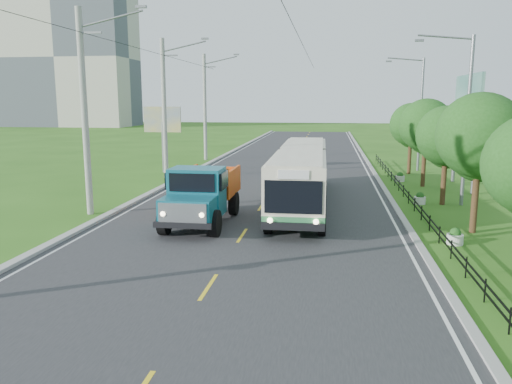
% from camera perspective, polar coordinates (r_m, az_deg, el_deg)
% --- Properties ---
extents(ground, '(240.00, 240.00, 0.00)m').
position_cam_1_polar(ground, '(15.59, -5.45, -10.79)').
color(ground, '#2A5815').
rests_on(ground, ground).
extents(road, '(14.00, 120.00, 0.02)m').
position_cam_1_polar(road, '(34.75, 2.37, 1.05)').
color(road, '#28282B').
rests_on(road, ground).
extents(curb_left, '(0.40, 120.00, 0.15)m').
position_cam_1_polar(curb_left, '(36.19, -9.04, 1.41)').
color(curb_left, '#9E9E99').
rests_on(curb_left, ground).
extents(curb_right, '(0.30, 120.00, 0.10)m').
position_cam_1_polar(curb_right, '(34.75, 14.18, 0.81)').
color(curb_right, '#9E9E99').
rests_on(curb_right, ground).
extents(edge_line_left, '(0.12, 120.00, 0.00)m').
position_cam_1_polar(edge_line_left, '(36.04, -8.20, 1.31)').
color(edge_line_left, silver).
rests_on(edge_line_left, road).
extents(edge_line_right, '(0.12, 120.00, 0.00)m').
position_cam_1_polar(edge_line_right, '(34.71, 13.36, 0.79)').
color(edge_line_right, silver).
rests_on(edge_line_right, road).
extents(centre_dash, '(0.12, 2.20, 0.00)m').
position_cam_1_polar(centre_dash, '(15.58, -5.45, -10.71)').
color(centre_dash, yellow).
rests_on(centre_dash, road).
extents(railing_right, '(0.04, 40.00, 0.60)m').
position_cam_1_polar(railing_right, '(28.96, 17.04, -0.69)').
color(railing_right, black).
rests_on(railing_right, ground).
extents(pole_near, '(3.51, 0.32, 10.00)m').
position_cam_1_polar(pole_near, '(25.95, -18.94, 8.65)').
color(pole_near, gray).
rests_on(pole_near, ground).
extents(pole_mid, '(3.51, 0.32, 10.00)m').
position_cam_1_polar(pole_mid, '(37.05, -10.39, 9.37)').
color(pole_mid, gray).
rests_on(pole_mid, ground).
extents(pole_far, '(3.51, 0.32, 10.00)m').
position_cam_1_polar(pole_far, '(48.57, -5.82, 9.67)').
color(pole_far, gray).
rests_on(pole_far, ground).
extents(tree_third, '(3.60, 3.62, 6.00)m').
position_cam_1_polar(tree_third, '(23.19, 24.23, 5.42)').
color(tree_third, '#382314').
rests_on(tree_third, ground).
extents(tree_fourth, '(3.24, 3.31, 5.40)m').
position_cam_1_polar(tree_fourth, '(29.02, 20.99, 5.66)').
color(tree_fourth, '#382314').
rests_on(tree_fourth, ground).
extents(tree_fifth, '(3.48, 3.52, 5.80)m').
position_cam_1_polar(tree_fifth, '(34.88, 18.89, 6.90)').
color(tree_fifth, '#382314').
rests_on(tree_fifth, ground).
extents(tree_back, '(3.30, 3.36, 5.50)m').
position_cam_1_polar(tree_back, '(40.79, 17.36, 7.12)').
color(tree_back, '#382314').
rests_on(tree_back, ground).
extents(streetlight_mid, '(3.02, 0.20, 9.07)m').
position_cam_1_polar(streetlight_mid, '(29.01, 22.74, 8.15)').
color(streetlight_mid, slate).
rests_on(streetlight_mid, ground).
extents(streetlight_far, '(3.02, 0.20, 9.07)m').
position_cam_1_polar(streetlight_far, '(42.71, 18.12, 8.88)').
color(streetlight_far, slate).
rests_on(streetlight_far, ground).
extents(planter_near, '(0.64, 0.64, 0.67)m').
position_cam_1_polar(planter_near, '(21.41, 21.80, -4.81)').
color(planter_near, silver).
rests_on(planter_near, ground).
extents(planter_mid, '(0.64, 0.64, 0.67)m').
position_cam_1_polar(planter_mid, '(29.06, 18.21, -0.75)').
color(planter_mid, silver).
rests_on(planter_mid, ground).
extents(planter_far, '(0.64, 0.64, 0.67)m').
position_cam_1_polar(planter_far, '(36.85, 16.14, 1.62)').
color(planter_far, silver).
rests_on(planter_far, ground).
extents(billboard_left, '(3.00, 0.20, 5.20)m').
position_cam_1_polar(billboard_left, '(40.32, -10.65, 7.68)').
color(billboard_left, slate).
rests_on(billboard_left, ground).
extents(billboard_right, '(0.24, 6.00, 7.30)m').
position_cam_1_polar(billboard_right, '(35.22, 23.04, 9.09)').
color(billboard_right, slate).
rests_on(billboard_right, ground).
extents(apartment_near, '(28.00, 14.00, 30.00)m').
position_cam_1_polar(apartment_near, '(124.18, -20.47, 14.03)').
color(apartment_near, '#B7B2A3').
rests_on(apartment_near, ground).
extents(apartment_far, '(24.00, 14.00, 26.00)m').
position_cam_1_polar(apartment_far, '(158.17, -24.14, 12.12)').
color(apartment_far, '#B7B2A3').
rests_on(apartment_far, ground).
extents(bus, '(2.80, 15.80, 3.04)m').
position_cam_1_polar(bus, '(27.40, 5.24, 2.36)').
color(bus, '#338049').
rests_on(bus, ground).
extents(dump_truck, '(2.57, 6.49, 2.72)m').
position_cam_1_polar(dump_truck, '(23.13, -6.15, 0.14)').
color(dump_truck, '#125E71').
rests_on(dump_truck, ground).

